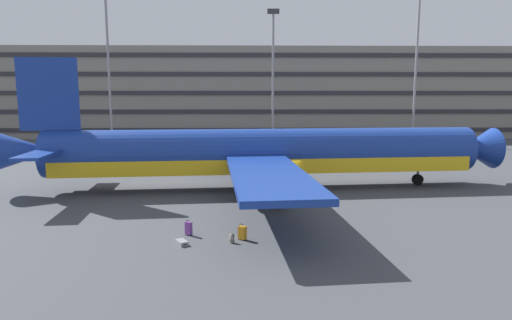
{
  "coord_description": "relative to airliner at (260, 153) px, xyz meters",
  "views": [
    {
      "loc": [
        -2.78,
        -33.46,
        7.42
      ],
      "look_at": [
        -2.22,
        -3.8,
        3.0
      ],
      "focal_mm": 30.38,
      "sensor_mm": 36.0,
      "label": 1
    }
  ],
  "objects": [
    {
      "name": "suitcase_laid_flat",
      "position": [
        -4.34,
        -13.28,
        -2.74
      ],
      "size": [
        0.74,
        0.84,
        0.22
      ],
      "color": "gray",
      "rests_on": "ground_plane"
    },
    {
      "name": "ground_plane",
      "position": [
        1.78,
        -0.79,
        -2.85
      ],
      "size": [
        600.0,
        600.0,
        0.0
      ],
      "primitive_type": "plane",
      "color": "#424449"
    },
    {
      "name": "light_mast_center_left",
      "position": [
        2.86,
        33.03,
        8.96
      ],
      "size": [
        1.8,
        0.5,
        20.27
      ],
      "color": "gray",
      "rests_on": "ground_plane"
    },
    {
      "name": "light_mast_center_right",
      "position": [
        24.84,
        33.03,
        10.92
      ],
      "size": [
        1.8,
        0.5,
        24.09
      ],
      "color": "gray",
      "rests_on": "ground_plane"
    },
    {
      "name": "airliner",
      "position": [
        0.0,
        0.0,
        0.0
      ],
      "size": [
        39.86,
        32.33,
        10.21
      ],
      "color": "navy",
      "rests_on": "ground_plane"
    },
    {
      "name": "suitcase_teal",
      "position": [
        -1.3,
        -12.59,
        -2.46
      ],
      "size": [
        0.48,
        0.46,
        0.86
      ],
      "color": "orange",
      "rests_on": "ground_plane"
    },
    {
      "name": "terminal_structure",
      "position": [
        1.78,
        48.54,
        5.03
      ],
      "size": [
        174.67,
        16.64,
        15.76
      ],
      "color": "gray",
      "rests_on": "ground_plane"
    },
    {
      "name": "light_mast_left",
      "position": [
        -22.08,
        33.03,
        10.05
      ],
      "size": [
        1.8,
        0.5,
        22.4
      ],
      "color": "gray",
      "rests_on": "ground_plane"
    },
    {
      "name": "backpack_large",
      "position": [
        -1.85,
        -13.07,
        -2.6
      ],
      "size": [
        0.34,
        0.36,
        0.55
      ],
      "color": "gray",
      "rests_on": "ground_plane"
    },
    {
      "name": "suitcase_red",
      "position": [
        -4.2,
        -11.81,
        -2.46
      ],
      "size": [
        0.43,
        0.4,
        0.85
      ],
      "color": "#72388C",
      "rests_on": "ground_plane"
    }
  ]
}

